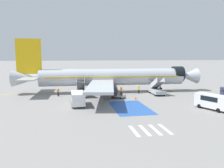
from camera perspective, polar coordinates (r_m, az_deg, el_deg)
name	(u,v)px	position (r m, az deg, el deg)	size (l,w,h in m)	color
ground_plane	(120,93)	(48.32, 2.20, -2.23)	(600.00, 600.00, 0.00)	gray
apron_leadline_yellow	(113,92)	(48.95, 0.23, -2.10)	(0.20, 75.68, 0.01)	gold
apron_stand_patch_blue	(130,107)	(34.78, 4.76, -6.10)	(5.53, 9.94, 0.01)	#2856A8
apron_walkway_bar_0	(134,131)	(24.39, 5.81, -12.10)	(0.44, 3.60, 0.01)	silver
apron_walkway_bar_1	(145,130)	(24.73, 8.54, -11.86)	(0.44, 3.60, 0.01)	silver
apron_walkway_bar_2	(155,130)	(25.13, 11.18, -11.60)	(0.44, 3.60, 0.01)	silver
apron_walkway_bar_3	(165,129)	(25.58, 13.73, -11.33)	(0.44, 3.60, 0.01)	silver
airliner	(109,77)	(48.40, -0.67, 1.81)	(41.27, 36.15, 11.62)	#B7BCC4
boarding_stairs_forward	(157,90)	(46.68, 11.66, -1.54)	(2.40, 5.31, 3.76)	#ADB2BA
boarding_stairs_aft	(81,92)	(43.99, -8.18, -1.97)	(2.40, 5.31, 3.99)	#ADB2BA
fuel_tanker	(73,74)	(74.18, -10.24, 2.52)	(8.83, 2.94, 3.68)	#38383D
service_van_0	(78,98)	(36.03, -8.92, -3.55)	(2.21, 5.06, 2.21)	silver
service_van_1	(213,101)	(36.42, 24.79, -3.96)	(3.71, 5.49, 2.30)	silver
baggage_cart	(118,96)	(42.32, 1.71, -3.28)	(2.80, 2.97, 0.87)	gray
ground_crew_0	(121,91)	(44.68, 2.39, -1.71)	(0.48, 0.46, 1.76)	#191E38
ground_crew_1	(112,90)	(45.08, 0.02, -1.71)	(0.48, 0.36, 1.66)	#191E38
ground_crew_2	(58,92)	(45.11, -13.88, -1.96)	(0.45, 0.27, 1.62)	#191E38
ground_crew_3	(139,89)	(47.25, 6.99, -1.30)	(0.48, 0.45, 1.71)	#191E38
traffic_cone_0	(135,98)	(41.18, 6.12, -3.56)	(0.53, 0.53, 0.59)	orange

